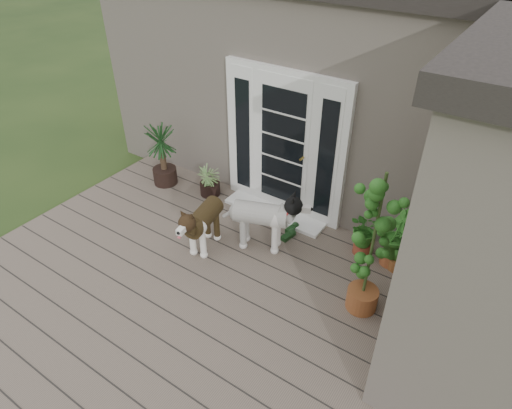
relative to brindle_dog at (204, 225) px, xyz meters
The scene contains 14 objects.
deck 1.09m from the brindle_dog, 55.02° to the right, with size 6.20×4.60×0.12m, color #6B5B4C.
house_main 3.64m from the brindle_dog, 80.48° to the left, with size 7.40×4.00×3.10m, color #665E54.
door_unit 1.60m from the brindle_dog, 74.79° to the left, with size 1.90×0.14×2.15m, color white.
door_step 1.28m from the brindle_dog, 72.36° to the left, with size 1.60×0.40×0.05m, color white.
brindle_dog is the anchor object (origin of this frame).
white_dog 0.75m from the brindle_dog, 34.84° to the left, with size 0.41×0.96×0.80m, color silver, non-canonical shape.
spider_plant 1.30m from the brindle_dog, 126.17° to the left, with size 0.53×0.53×0.57m, color #809A5E, non-canonical shape.
yucca 1.84m from the brindle_dog, 150.69° to the left, with size 0.74×0.74×1.07m, color black, non-canonical shape.
herb_a 2.12m from the brindle_dog, 30.64° to the left, with size 0.44×0.44×0.55m, color #194E16.
herb_b 2.47m from the brindle_dog, 26.31° to the left, with size 0.40×0.40×0.60m, color #1C621F.
herb_c 2.56m from the brindle_dog, 24.81° to the left, with size 0.33×0.33×0.51m, color #1A5D1B.
sapling 2.28m from the brindle_dog, ahead, with size 0.56×0.56×1.89m, color #195A1A, non-canonical shape.
clog_left 1.20m from the brindle_dog, 43.41° to the left, with size 0.13×0.27×0.08m, color #173918, non-canonical shape.
clog_right 1.30m from the brindle_dog, 50.49° to the left, with size 0.12×0.26×0.08m, color #153616, non-canonical shape.
Camera 1 is at (2.58, -2.21, 4.06)m, focal length 30.86 mm.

